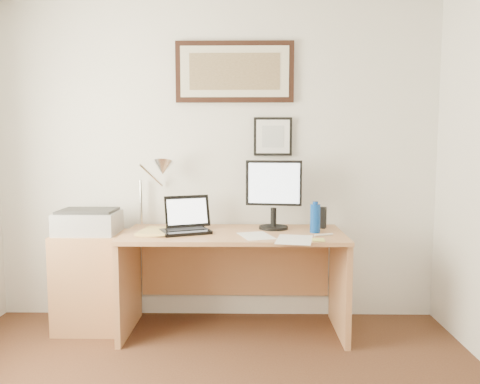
{
  "coord_description": "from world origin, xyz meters",
  "views": [
    {
      "loc": [
        0.25,
        -1.73,
        1.39
      ],
      "look_at": [
        0.2,
        1.43,
        1.07
      ],
      "focal_mm": 35.0,
      "sensor_mm": 36.0,
      "label": 1
    }
  ],
  "objects_px": {
    "side_cabinet": "(92,281)",
    "lcd_monitor": "(274,191)",
    "water_bottle": "(315,218)",
    "laptop": "(186,224)",
    "printer": "(88,222)",
    "desk": "(234,261)",
    "book": "(141,231)"
  },
  "relations": [
    {
      "from": "lcd_monitor",
      "to": "printer",
      "type": "height_order",
      "value": "lcd_monitor"
    },
    {
      "from": "side_cabinet",
      "to": "laptop",
      "type": "bearing_deg",
      "value": -2.95
    },
    {
      "from": "water_bottle",
      "to": "desk",
      "type": "height_order",
      "value": "water_bottle"
    },
    {
      "from": "desk",
      "to": "water_bottle",
      "type": "bearing_deg",
      "value": -7.85
    },
    {
      "from": "desk",
      "to": "printer",
      "type": "distance_m",
      "value": 1.12
    },
    {
      "from": "side_cabinet",
      "to": "desk",
      "type": "relative_size",
      "value": 0.46
    },
    {
      "from": "side_cabinet",
      "to": "book",
      "type": "distance_m",
      "value": 0.57
    },
    {
      "from": "side_cabinet",
      "to": "lcd_monitor",
      "type": "bearing_deg",
      "value": 3.79
    },
    {
      "from": "desk",
      "to": "lcd_monitor",
      "type": "bearing_deg",
      "value": 10.5
    },
    {
      "from": "book",
      "to": "laptop",
      "type": "xyz_separation_m",
      "value": [
        0.32,
        0.04,
        0.05
      ]
    },
    {
      "from": "printer",
      "to": "laptop",
      "type": "bearing_deg",
      "value": -2.93
    },
    {
      "from": "desk",
      "to": "lcd_monitor",
      "type": "xyz_separation_m",
      "value": [
        0.3,
        0.06,
        0.53
      ]
    },
    {
      "from": "book",
      "to": "water_bottle",
      "type": "bearing_deg",
      "value": 1.51
    },
    {
      "from": "book",
      "to": "laptop",
      "type": "distance_m",
      "value": 0.33
    },
    {
      "from": "side_cabinet",
      "to": "lcd_monitor",
      "type": "distance_m",
      "value": 1.53
    },
    {
      "from": "printer",
      "to": "lcd_monitor",
      "type": "bearing_deg",
      "value": 3.74
    },
    {
      "from": "lcd_monitor",
      "to": "side_cabinet",
      "type": "bearing_deg",
      "value": -176.21
    },
    {
      "from": "water_bottle",
      "to": "lcd_monitor",
      "type": "xyz_separation_m",
      "value": [
        -0.29,
        0.14,
        0.19
      ]
    },
    {
      "from": "side_cabinet",
      "to": "printer",
      "type": "height_order",
      "value": "printer"
    },
    {
      "from": "laptop",
      "to": "printer",
      "type": "height_order",
      "value": "laptop"
    },
    {
      "from": "desk",
      "to": "printer",
      "type": "relative_size",
      "value": 3.64
    },
    {
      "from": "water_bottle",
      "to": "printer",
      "type": "relative_size",
      "value": 0.47
    },
    {
      "from": "water_bottle",
      "to": "lcd_monitor",
      "type": "distance_m",
      "value": 0.37
    },
    {
      "from": "side_cabinet",
      "to": "desk",
      "type": "bearing_deg",
      "value": 1.89
    },
    {
      "from": "laptop",
      "to": "printer",
      "type": "relative_size",
      "value": 0.93
    },
    {
      "from": "book",
      "to": "laptop",
      "type": "bearing_deg",
      "value": 7.55
    },
    {
      "from": "desk",
      "to": "laptop",
      "type": "relative_size",
      "value": 3.89
    },
    {
      "from": "water_bottle",
      "to": "printer",
      "type": "xyz_separation_m",
      "value": [
        -1.68,
        0.05,
        -0.04
      ]
    },
    {
      "from": "laptop",
      "to": "side_cabinet",
      "type": "bearing_deg",
      "value": 177.05
    },
    {
      "from": "laptop",
      "to": "lcd_monitor",
      "type": "bearing_deg",
      "value": 11.16
    },
    {
      "from": "side_cabinet",
      "to": "desk",
      "type": "xyz_separation_m",
      "value": [
        1.07,
        0.04,
        0.15
      ]
    },
    {
      "from": "desk",
      "to": "laptop",
      "type": "height_order",
      "value": "laptop"
    }
  ]
}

